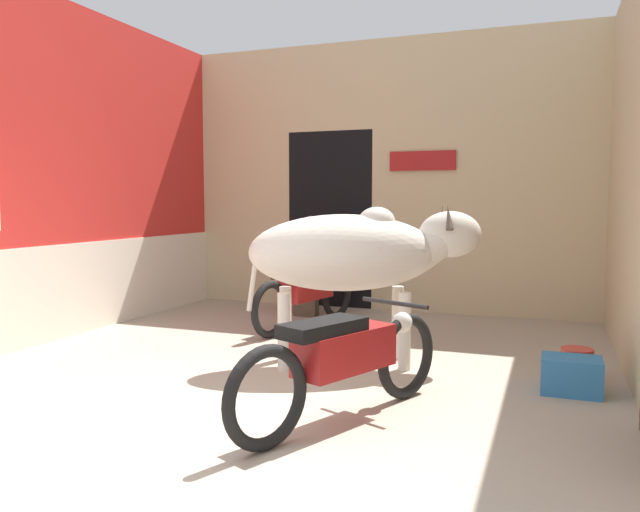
# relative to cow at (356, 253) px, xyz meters

# --- Properties ---
(ground_plane) EXTENTS (30.00, 30.00, 0.00)m
(ground_plane) POSITION_rel_cow_xyz_m (-0.52, -2.30, -1.01)
(ground_plane) COLOR tan
(wall_left_shopfront) EXTENTS (0.25, 5.17, 3.61)m
(wall_left_shopfront) POSITION_rel_cow_xyz_m (-3.36, 0.27, 0.73)
(wall_left_shopfront) COLOR red
(wall_left_shopfront) RESTS_ON ground_plane
(wall_back_with_doorway) EXTENTS (5.52, 0.93, 3.61)m
(wall_back_with_doorway) POSITION_rel_cow_xyz_m (-0.80, 3.13, 0.57)
(wall_back_with_doorway) COLOR #C6B289
(wall_back_with_doorway) RESTS_ON ground_plane
(cow) EXTENTS (2.13, 1.31, 1.45)m
(cow) POSITION_rel_cow_xyz_m (0.00, 0.00, 0.00)
(cow) COLOR beige
(cow) RESTS_ON ground_plane
(motorcycle_near) EXTENTS (0.93, 1.88, 0.75)m
(motorcycle_near) POSITION_rel_cow_xyz_m (0.37, -1.42, -0.58)
(motorcycle_near) COLOR black
(motorcycle_near) RESTS_ON ground_plane
(motorcycle_far) EXTENTS (0.66, 1.95, 0.74)m
(motorcycle_far) POSITION_rel_cow_xyz_m (-1.04, 1.38, -0.59)
(motorcycle_far) COLOR black
(motorcycle_far) RESTS_ON ground_plane
(shopkeeper_seated) EXTENTS (0.43, 0.34, 1.28)m
(shopkeeper_seated) POSITION_rel_cow_xyz_m (-1.30, 2.17, -0.34)
(shopkeeper_seated) COLOR brown
(shopkeeper_seated) RESTS_ON ground_plane
(plastic_stool) EXTENTS (0.36, 0.36, 0.46)m
(plastic_stool) POSITION_rel_cow_xyz_m (-1.61, 2.27, -0.77)
(plastic_stool) COLOR #DB6093
(plastic_stool) RESTS_ON ground_plane
(crate) EXTENTS (0.44, 0.32, 0.28)m
(crate) POSITION_rel_cow_xyz_m (1.81, -0.23, -0.87)
(crate) COLOR teal
(crate) RESTS_ON ground_plane
(bucket) EXTENTS (0.26, 0.26, 0.26)m
(bucket) POSITION_rel_cow_xyz_m (1.86, 0.19, -0.88)
(bucket) COLOR #C63D33
(bucket) RESTS_ON ground_plane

